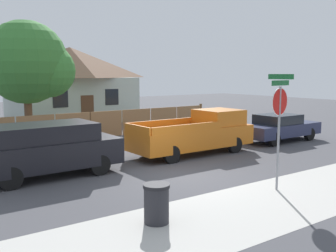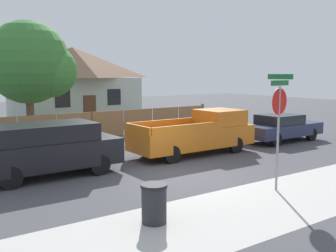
% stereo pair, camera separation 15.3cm
% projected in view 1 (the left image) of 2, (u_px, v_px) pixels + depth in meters
% --- Properties ---
extents(ground_plane, '(80.00, 80.00, 0.00)m').
position_uv_depth(ground_plane, '(179.00, 176.00, 13.29)').
color(ground_plane, '#47474C').
extents(sidewalk_strip, '(36.00, 3.20, 0.01)m').
position_uv_depth(sidewalk_strip, '(261.00, 205.00, 10.38)').
color(sidewalk_strip, beige).
rests_on(sidewalk_strip, ground).
extents(wooden_fence, '(13.50, 0.12, 1.52)m').
position_uv_depth(wooden_fence, '(107.00, 124.00, 21.44)').
color(wooden_fence, '#997047').
rests_on(wooden_fence, ground).
extents(house, '(8.82, 6.02, 5.31)m').
position_uv_depth(house, '(71.00, 83.00, 28.30)').
color(house, '#B2C1B7').
rests_on(house, ground).
extents(oak_tree, '(4.47, 4.25, 6.14)m').
position_uv_depth(oak_tree, '(31.00, 64.00, 20.04)').
color(oak_tree, brown).
rests_on(oak_tree, ground).
extents(red_suv, '(4.74, 2.09, 1.79)m').
position_uv_depth(red_suv, '(47.00, 148.00, 13.17)').
color(red_suv, black).
rests_on(red_suv, ground).
extents(orange_pickup, '(5.58, 1.97, 1.85)m').
position_uv_depth(orange_pickup, '(197.00, 133.00, 16.91)').
color(orange_pickup, orange).
rests_on(orange_pickup, ground).
extents(parked_sedan, '(4.52, 1.85, 1.39)m').
position_uv_depth(parked_sedan, '(279.00, 127.00, 20.07)').
color(parked_sedan, '#282D4C').
rests_on(parked_sedan, ground).
extents(stop_sign, '(0.90, 0.81, 3.44)m').
position_uv_depth(stop_sign, '(279.00, 112.00, 11.43)').
color(stop_sign, gray).
rests_on(stop_sign, ground).
extents(trash_bin, '(0.62, 0.62, 0.93)m').
position_uv_depth(trash_bin, '(156.00, 203.00, 9.08)').
color(trash_bin, '#28282D').
rests_on(trash_bin, ground).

